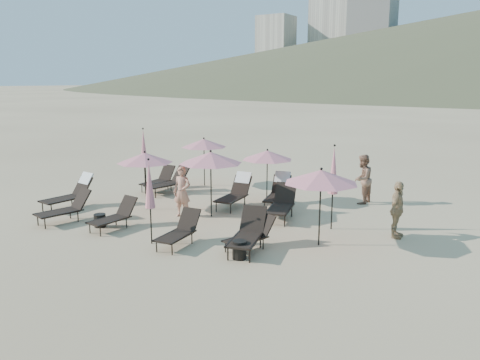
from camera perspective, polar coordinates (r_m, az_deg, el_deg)
The scene contains 26 objects.
ground at distance 13.42m, azimuth -6.42°, elevation -7.45°, with size 800.00×800.00×0.00m, color #D6BA8C.
hotel_skyline at distance 299.50m, azimuth 12.71°, elevation 15.48°, with size 109.00×82.00×55.00m.
lounger_0 at distance 17.71m, azimuth -19.88°, elevation -1.42°, with size 0.88×1.94×1.17m.
lounger_1 at distance 16.01m, azimuth -20.49°, elevation -3.21°, with size 1.01×1.82×0.99m.
lounger_2 at distance 14.83m, azimuth -15.05°, elevation -4.19°, with size 0.71×1.61×0.90m.
lounger_3 at distance 13.03m, azimuth -7.39°, elevation -6.12°, with size 0.76×1.62×0.90m.
lounger_4 at distance 12.52m, azimuth 0.95°, elevation -6.46°, with size 1.15×1.93×1.04m.
lounger_5 at distance 12.66m, azimuth 1.37°, elevation -6.67°, with size 1.00×1.59×0.86m.
lounger_6 at distance 19.74m, azimuth -9.85°, elevation 0.09°, with size 0.65×1.64×0.94m.
lounger_7 at distance 19.04m, azimuth -8.62°, elevation -0.12°, with size 1.14×1.97×1.07m.
lounger_8 at distance 16.82m, azimuth -0.53°, elevation -1.41°, with size 0.86×1.91×1.15m.
lounger_9 at distance 16.97m, azimuth 4.74°, elevation -1.35°, with size 1.11×1.95×1.15m.
lounger_10 at distance 15.42m, azimuth 5.09°, elevation -2.91°, with size 1.15×1.96×1.06m.
umbrella_open_0 at distance 16.52m, azimuth -11.53°, elevation 2.67°, with size 1.94×1.94×2.08m.
umbrella_open_1 at distance 15.31m, azimuth -3.60°, elevation 2.72°, with size 2.09×2.09×2.25m.
umbrella_open_2 at distance 12.73m, azimuth 9.85°, elevation 0.40°, with size 2.03×2.03×2.18m.
umbrella_open_3 at distance 20.05m, azimuth -4.42°, elevation 4.51°, with size 1.95×1.95×2.10m.
umbrella_open_4 at distance 17.14m, azimuth 3.35°, elevation 3.04°, with size 1.88×1.88×2.02m.
umbrella_closed_0 at distance 12.94m, azimuth -10.99°, elevation -0.58°, with size 0.28×0.28×2.42m.
umbrella_closed_1 at distance 14.24m, azimuth 11.33°, elevation 1.12°, with size 0.31×0.31×2.62m.
umbrella_closed_2 at distance 18.84m, azimuth -11.66°, elevation 3.81°, with size 0.31×0.31×2.66m.
side_table_0 at distance 15.21m, azimuth -16.71°, elevation -4.74°, with size 0.37×0.37×0.41m, color black.
side_table_1 at distance 12.03m, azimuth -0.08°, elevation -8.50°, with size 0.37×0.37×0.48m, color black.
beachgoer_a at distance 15.60m, azimuth -7.07°, elevation -1.45°, with size 0.62×0.41×1.70m, color tan.
beachgoer_b at distance 17.75m, azimuth 14.69°, elevation 0.10°, with size 0.89×0.69×1.82m, color #8D6048.
beachgoer_c at distance 14.17m, azimuth 18.60°, elevation -3.46°, with size 0.97×0.40×1.66m, color tan.
Camera 1 is at (7.95, -9.85, 4.45)m, focal length 35.00 mm.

